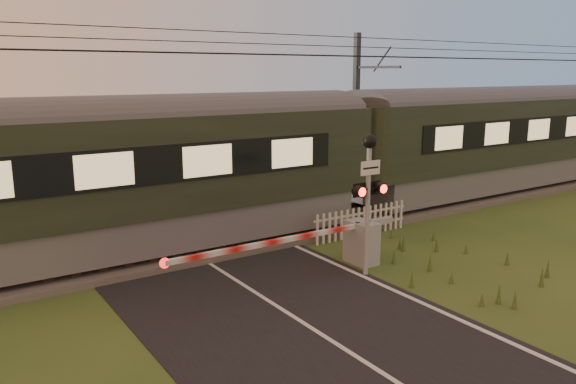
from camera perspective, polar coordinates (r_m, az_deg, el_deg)
ground at (r=11.29m, az=3.10°, el=-14.16°), size 160.00×160.00×0.00m
road at (r=11.13m, az=3.91°, el=-14.52°), size 6.00×140.00×0.03m
track_bed at (r=16.56m, az=-10.50°, el=-5.41°), size 140.00×3.40×0.39m
overhead_wires at (r=15.83m, az=-11.31°, el=14.53°), size 120.00×0.62×0.62m
train at (r=19.15m, az=6.07°, el=4.03°), size 43.80×3.02×4.08m
boom_gate at (r=14.86m, az=6.65°, el=-5.03°), size 6.61×0.87×1.16m
crossing_signal at (r=13.73m, az=8.18°, el=1.24°), size 0.90×0.36×3.54m
picket_fence at (r=17.50m, az=7.46°, el=-2.99°), size 3.61×0.08×0.92m
catenary_mast at (r=22.19m, az=7.02°, el=7.81°), size 0.20×2.45×6.45m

